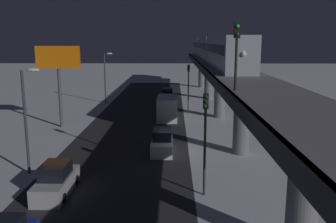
% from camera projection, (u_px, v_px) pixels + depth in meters
% --- Properties ---
extents(ground_plane, '(240.00, 240.00, 0.00)m').
position_uv_depth(ground_plane, '(172.00, 153.00, 31.02)').
color(ground_plane, silver).
extents(avenue_asphalt, '(11.00, 103.02, 0.01)m').
position_uv_depth(avenue_asphalt, '(125.00, 153.00, 31.08)').
color(avenue_asphalt, '#28282D').
rests_on(avenue_asphalt, ground_plane).
extents(elevated_railway, '(5.00, 103.02, 6.54)m').
position_uv_depth(elevated_railway, '(242.00, 88.00, 29.83)').
color(elevated_railway, slate).
rests_on(elevated_railway, ground_plane).
extents(subway_train, '(2.94, 55.47, 3.40)m').
position_uv_depth(subway_train, '(210.00, 48.00, 56.86)').
color(subway_train, '#999EA8').
rests_on(subway_train, elevated_railway).
extents(rail_signal, '(0.36, 0.41, 4.00)m').
position_uv_depth(rail_signal, '(237.00, 45.00, 21.31)').
color(rail_signal, black).
rests_on(rail_signal, elevated_railway).
extents(sedan_silver, '(1.91, 4.62, 1.97)m').
position_uv_depth(sedan_silver, '(56.00, 182.00, 22.70)').
color(sedan_silver, '#B2B2B7').
rests_on(sedan_silver, ground_plane).
extents(sedan_white, '(1.80, 4.78, 1.97)m').
position_uv_depth(sedan_white, '(162.00, 142.00, 31.33)').
color(sedan_white, silver).
rests_on(sedan_white, ground_plane).
extents(sedan_green, '(1.80, 4.11, 1.97)m').
position_uv_depth(sedan_green, '(168.00, 95.00, 57.88)').
color(sedan_green, '#2D6038').
rests_on(sedan_green, ground_plane).
extents(box_truck, '(2.40, 7.40, 2.80)m').
position_uv_depth(box_truck, '(167.00, 107.00, 44.82)').
color(box_truck, gold).
rests_on(box_truck, ground_plane).
extents(traffic_light_near, '(0.32, 0.44, 6.40)m').
position_uv_depth(traffic_light_near, '(205.00, 130.00, 21.81)').
color(traffic_light_near, '#2D2D2D').
rests_on(traffic_light_near, ground_plane).
extents(traffic_light_mid, '(0.32, 0.44, 6.40)m').
position_uv_depth(traffic_light_mid, '(188.00, 82.00, 47.04)').
color(traffic_light_mid, '#2D2D2D').
rests_on(traffic_light_mid, ground_plane).
extents(commercial_billboard, '(4.80, 0.36, 8.90)m').
position_uv_depth(commercial_billboard, '(58.00, 65.00, 39.06)').
color(commercial_billboard, '#4C4C51').
rests_on(commercial_billboard, ground_plane).
extents(street_lamp_near, '(1.35, 0.44, 7.65)m').
position_uv_depth(street_lamp_near, '(28.00, 108.00, 25.34)').
color(street_lamp_near, '#38383D').
rests_on(street_lamp_near, ground_plane).
extents(street_lamp_far, '(1.35, 0.44, 7.65)m').
position_uv_depth(street_lamp_far, '(106.00, 72.00, 54.76)').
color(street_lamp_far, '#38383D').
rests_on(street_lamp_far, ground_plane).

